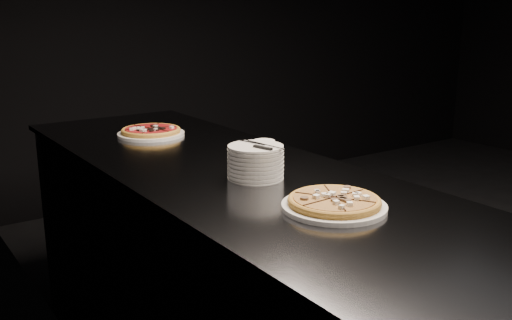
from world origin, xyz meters
TOP-DOWN VIEW (x-y plane):
  - wall_left at (-2.50, 0.00)m, footprint 0.02×5.00m
  - wall_back at (0.00, 2.50)m, footprint 5.00×0.02m
  - counter at (-2.13, 0.00)m, footprint 0.74×2.44m
  - pizza_mushroom at (-2.12, -0.47)m, footprint 0.28×0.28m
  - pizza_tomato at (-2.13, 0.68)m, footprint 0.30×0.30m
  - plate_stack at (-2.13, -0.10)m, footprint 0.18×0.18m
  - cutlery at (-2.12, -0.12)m, footprint 0.06×0.19m
  - ramekin at (-1.96, 0.08)m, footprint 0.08×0.08m

SIDE VIEW (x-z plane):
  - counter at x=-2.13m, z-range 0.00..0.92m
  - pizza_mushroom at x=-2.12m, z-range 0.92..0.95m
  - pizza_tomato at x=-2.13m, z-range 0.92..0.95m
  - ramekin at x=-1.96m, z-range 0.92..0.99m
  - plate_stack at x=-2.13m, z-range 0.92..1.03m
  - cutlery at x=-2.12m, z-range 1.02..1.03m
  - wall_left at x=-2.50m, z-range 0.00..2.80m
  - wall_back at x=0.00m, z-range 0.00..2.80m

